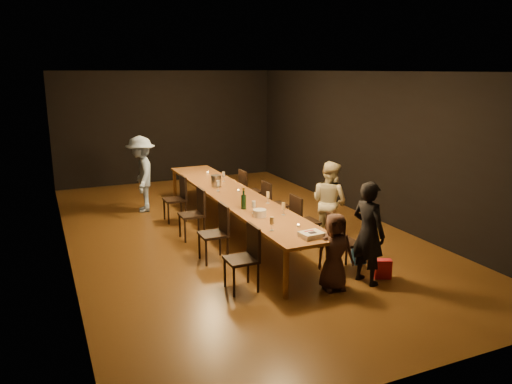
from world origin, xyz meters
name	(u,v)px	position (x,y,z in m)	size (l,w,h in m)	color
ground	(235,232)	(0.00, 0.00, 0.00)	(10.00, 10.00, 0.00)	#402410
room_shell	(234,124)	(0.00, 0.00, 2.08)	(6.04, 10.04, 3.02)	black
table	(235,197)	(0.00, 0.00, 0.70)	(0.90, 6.00, 0.75)	#905E29
chair_right_0	(344,242)	(0.85, -2.40, 0.47)	(0.42, 0.42, 0.93)	black
chair_right_1	(305,221)	(0.85, -1.20, 0.47)	(0.42, 0.42, 0.93)	black
chair_right_2	(275,204)	(0.85, 0.00, 0.47)	(0.42, 0.42, 0.93)	black
chair_right_3	(251,191)	(0.85, 1.20, 0.47)	(0.42, 0.42, 0.93)	black
chair_left_0	(241,259)	(-0.85, -2.40, 0.47)	(0.42, 0.42, 0.93)	black
chair_left_1	(213,233)	(-0.85, -1.20, 0.47)	(0.42, 0.42, 0.93)	black
chair_left_2	(192,214)	(-0.85, 0.00, 0.47)	(0.42, 0.42, 0.93)	black
chair_left_3	(175,199)	(-0.85, 1.20, 0.47)	(0.42, 0.42, 0.93)	black
woman_birthday	(368,233)	(0.92, -2.90, 0.76)	(0.55, 0.36, 1.52)	black
woman_tan	(329,202)	(1.37, -1.13, 0.74)	(0.72, 0.56, 1.47)	beige
man_blue	(141,174)	(-1.30, 2.21, 0.83)	(1.07, 0.61, 1.65)	#7D98C1
child	(335,252)	(0.36, -2.91, 0.56)	(0.54, 0.35, 1.11)	#3B2621
gift_bag_red	(383,269)	(1.24, -2.88, 0.14)	(0.24, 0.13, 0.29)	red
gift_bag_blue	(359,256)	(1.25, -2.26, 0.13)	(0.21, 0.14, 0.26)	#255AA3
birthday_cake	(311,235)	(0.09, -2.71, 0.79)	(0.33, 0.28, 0.07)	white
plate_stack	(260,213)	(-0.17, -1.52, 0.81)	(0.21, 0.21, 0.12)	white
champagne_bottle	(244,198)	(-0.22, -0.98, 0.93)	(0.09, 0.09, 0.36)	black
ice_bucket	(216,181)	(-0.09, 0.78, 0.86)	(0.21, 0.21, 0.23)	#ABACB0
wineglass_0	(272,224)	(-0.29, -2.22, 0.85)	(0.06, 0.06, 0.21)	beige
wineglass_1	(283,209)	(0.22, -1.58, 0.85)	(0.06, 0.06, 0.21)	beige
wineglass_2	(254,207)	(-0.17, -1.29, 0.85)	(0.06, 0.06, 0.21)	silver
wineglass_3	(268,197)	(0.30, -0.82, 0.85)	(0.06, 0.06, 0.21)	beige
wineglass_4	(218,186)	(-0.19, 0.39, 0.85)	(0.06, 0.06, 0.21)	silver
wineglass_5	(224,177)	(0.19, 1.12, 0.85)	(0.06, 0.06, 0.21)	silver
tealight_near	(298,226)	(0.15, -2.22, 0.77)	(0.05, 0.05, 0.03)	#B2B7B2
tealight_mid	(238,191)	(0.15, 0.19, 0.77)	(0.05, 0.05, 0.03)	#B2B7B2
tealight_far	(208,173)	(0.15, 2.04, 0.77)	(0.05, 0.05, 0.03)	#B2B7B2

